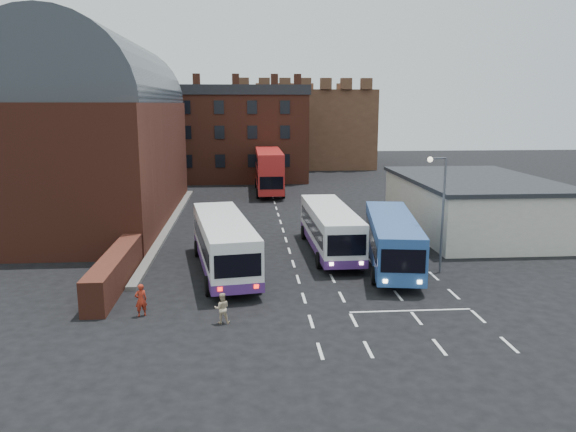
{
  "coord_description": "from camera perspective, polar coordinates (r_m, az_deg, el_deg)",
  "views": [
    {
      "loc": [
        -2.95,
        -28.42,
        9.94
      ],
      "look_at": [
        0.0,
        10.0,
        2.2
      ],
      "focal_mm": 35.0,
      "sensor_mm": 36.0,
      "label": 1
    }
  ],
  "objects": [
    {
      "name": "bus_white_inbound",
      "position": [
        37.84,
        4.29,
        -1.06
      ],
      "size": [
        3.03,
        11.37,
        3.09
      ],
      "rotation": [
        0.0,
        0.0,
        3.16
      ],
      "color": "white",
      "rests_on": "ground"
    },
    {
      "name": "castle_keep",
      "position": [
        94.92,
        1.04,
        8.97
      ],
      "size": [
        22.0,
        22.0,
        12.0
      ],
      "primitive_type": "cube",
      "color": "brown",
      "rests_on": "ground"
    },
    {
      "name": "bus_white_outbound",
      "position": [
        33.71,
        -6.55,
        -2.51
      ],
      "size": [
        4.47,
        12.08,
        3.22
      ],
      "rotation": [
        0.0,
        0.0,
        0.15
      ],
      "color": "white",
      "rests_on": "ground"
    },
    {
      "name": "ground",
      "position": [
        30.25,
        1.46,
        -7.83
      ],
      "size": [
        180.0,
        180.0,
        0.0
      ],
      "primitive_type": "plane",
      "color": "black"
    },
    {
      "name": "bus_red_double",
      "position": [
        63.3,
        -1.95,
        4.65
      ],
      "size": [
        3.03,
        12.0,
        4.8
      ],
      "rotation": [
        0.0,
        0.0,
        3.14
      ],
      "color": "red",
      "rests_on": "ground"
    },
    {
      "name": "brick_terrace",
      "position": [
        74.61,
        -6.79,
        7.87
      ],
      "size": [
        22.0,
        10.0,
        11.0
      ],
      "primitive_type": "cube",
      "color": "brown",
      "rests_on": "ground"
    },
    {
      "name": "pedestrian_red",
      "position": [
        27.76,
        -14.72,
        -8.26
      ],
      "size": [
        0.69,
        0.59,
        1.59
      ],
      "primitive_type": "imported",
      "rotation": [
        0.0,
        0.0,
        3.59
      ],
      "color": "#A42817",
      "rests_on": "ground"
    },
    {
      "name": "forecourt_wall",
      "position": [
        32.55,
        -17.15,
        -5.29
      ],
      "size": [
        1.2,
        10.0,
        1.8
      ],
      "primitive_type": "cube",
      "color": "#602B1E",
      "rests_on": "ground"
    },
    {
      "name": "pedestrian_beige",
      "position": [
        26.24,
        -6.73,
        -9.28
      ],
      "size": [
        0.73,
        0.58,
        1.45
      ],
      "primitive_type": "imported",
      "rotation": [
        0.0,
        0.0,
        3.19
      ],
      "color": "#CCB592",
      "rests_on": "ground"
    },
    {
      "name": "street_lamp",
      "position": [
        33.87,
        15.22,
        1.23
      ],
      "size": [
        1.32,
        0.72,
        6.99
      ],
      "rotation": [
        0.0,
        0.0,
        0.42
      ],
      "color": "slate",
      "rests_on": "ground"
    },
    {
      "name": "cream_building",
      "position": [
        46.71,
        18.28,
        1.19
      ],
      "size": [
        10.4,
        16.4,
        4.25
      ],
      "color": "beige",
      "rests_on": "ground"
    },
    {
      "name": "bus_blue",
      "position": [
        35.09,
        10.52,
        -2.19
      ],
      "size": [
        4.36,
        11.68,
        3.11
      ],
      "rotation": [
        0.0,
        0.0,
        2.98
      ],
      "color": "#284E92",
      "rests_on": "ground"
    },
    {
      "name": "railway_station",
      "position": [
        51.04,
        -18.82,
        8.17
      ],
      "size": [
        12.0,
        28.0,
        16.0
      ],
      "color": "#602B1E",
      "rests_on": "ground"
    }
  ]
}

